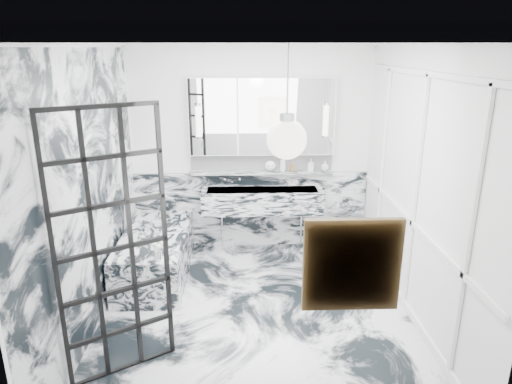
{
  "coord_description": "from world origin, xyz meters",
  "views": [
    {
      "loc": [
        -0.13,
        -4.2,
        2.68
      ],
      "look_at": [
        0.03,
        0.5,
        1.18
      ],
      "focal_mm": 32.0,
      "sensor_mm": 36.0,
      "label": 1
    }
  ],
  "objects_px": {
    "trough_sink": "(262,200)",
    "mirror_cabinet": "(262,117)",
    "crittall_door": "(113,249)",
    "bathtub": "(156,254)"
  },
  "relations": [
    {
      "from": "trough_sink",
      "to": "mirror_cabinet",
      "type": "bearing_deg",
      "value": 90.0
    },
    {
      "from": "crittall_door",
      "to": "bathtub",
      "type": "distance_m",
      "value": 1.92
    },
    {
      "from": "trough_sink",
      "to": "bathtub",
      "type": "height_order",
      "value": "trough_sink"
    },
    {
      "from": "trough_sink",
      "to": "mirror_cabinet",
      "type": "height_order",
      "value": "mirror_cabinet"
    },
    {
      "from": "bathtub",
      "to": "mirror_cabinet",
      "type": "bearing_deg",
      "value": 32.06
    },
    {
      "from": "mirror_cabinet",
      "to": "bathtub",
      "type": "distance_m",
      "value": 2.2
    },
    {
      "from": "mirror_cabinet",
      "to": "bathtub",
      "type": "xyz_separation_m",
      "value": [
        -1.32,
        -0.83,
        -1.54
      ]
    },
    {
      "from": "crittall_door",
      "to": "bathtub",
      "type": "xyz_separation_m",
      "value": [
        -0.01,
        1.72,
        -0.86
      ]
    },
    {
      "from": "crittall_door",
      "to": "mirror_cabinet",
      "type": "xyz_separation_m",
      "value": [
        1.31,
        2.55,
        0.69
      ]
    },
    {
      "from": "trough_sink",
      "to": "bathtub",
      "type": "relative_size",
      "value": 0.97
    }
  ]
}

